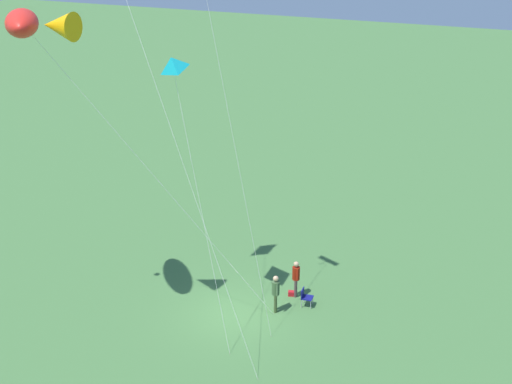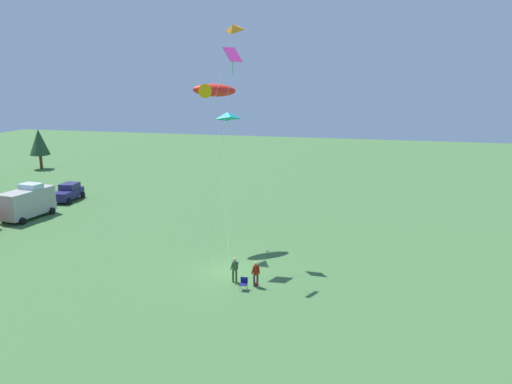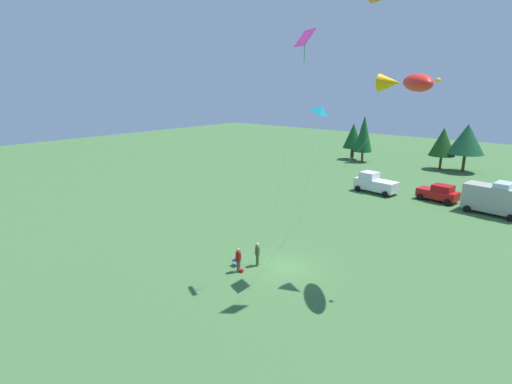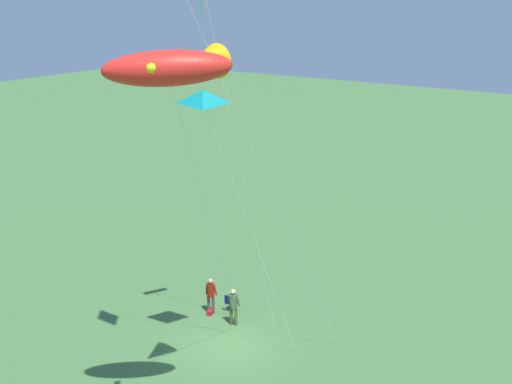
{
  "view_description": "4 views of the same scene",
  "coord_description": "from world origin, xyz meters",
  "px_view_note": "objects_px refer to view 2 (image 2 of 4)",
  "views": [
    {
      "loc": [
        -11.18,
        24.14,
        16.8
      ],
      "look_at": [
        -0.9,
        -0.38,
        5.77
      ],
      "focal_mm": 50.0,
      "sensor_mm": 36.0,
      "label": 1
    },
    {
      "loc": [
        -31.96,
        -9.93,
        13.71
      ],
      "look_at": [
        -3.16,
        -2.85,
        6.76
      ],
      "focal_mm": 35.0,
      "sensor_mm": 36.0,
      "label": 2
    },
    {
      "loc": [
        15.23,
        -20.8,
        12.4
      ],
      "look_at": [
        -3.0,
        0.54,
        4.86
      ],
      "focal_mm": 28.0,
      "sensor_mm": 36.0,
      "label": 3
    },
    {
      "loc": [
        21.96,
        16.25,
        14.78
      ],
      "look_at": [
        -2.46,
        -0.34,
        6.14
      ],
      "focal_mm": 50.0,
      "sensor_mm": 36.0,
      "label": 4
    }
  ],
  "objects_px": {
    "car_navy_hatch": "(68,192)",
    "kite_large_fish": "(213,90)",
    "person_kite_flyer": "(235,268)",
    "person_spectator": "(256,272)",
    "van_motorhome_grey": "(27,202)",
    "kite_delta_teal": "(227,116)",
    "kite_delta_orange": "(233,29)",
    "kite_diamond_rainbow": "(232,60)",
    "folding_chair": "(244,283)",
    "backpack_on_grass": "(255,284)"
  },
  "relations": [
    {
      "from": "backpack_on_grass",
      "to": "van_motorhome_grey",
      "type": "distance_m",
      "value": 27.67
    },
    {
      "from": "person_spectator",
      "to": "kite_delta_orange",
      "type": "distance_m",
      "value": 17.8
    },
    {
      "from": "person_kite_flyer",
      "to": "kite_large_fish",
      "type": "relative_size",
      "value": 0.13
    },
    {
      "from": "kite_diamond_rainbow",
      "to": "kite_delta_orange",
      "type": "xyz_separation_m",
      "value": [
        3.7,
        1.03,
        2.38
      ]
    },
    {
      "from": "kite_large_fish",
      "to": "backpack_on_grass",
      "type": "bearing_deg",
      "value": -146.32
    },
    {
      "from": "backpack_on_grass",
      "to": "kite_delta_orange",
      "type": "bearing_deg",
      "value": 26.77
    },
    {
      "from": "folding_chair",
      "to": "kite_delta_orange",
      "type": "height_order",
      "value": "kite_delta_orange"
    },
    {
      "from": "kite_diamond_rainbow",
      "to": "kite_delta_teal",
      "type": "distance_m",
      "value": 3.96
    },
    {
      "from": "kite_delta_orange",
      "to": "person_spectator",
      "type": "bearing_deg",
      "value": -153.34
    },
    {
      "from": "kite_diamond_rainbow",
      "to": "kite_delta_teal",
      "type": "bearing_deg",
      "value": 34.9
    },
    {
      "from": "van_motorhome_grey",
      "to": "backpack_on_grass",
      "type": "bearing_deg",
      "value": -105.41
    },
    {
      "from": "kite_large_fish",
      "to": "van_motorhome_grey",
      "type": "bearing_deg",
      "value": 84.13
    },
    {
      "from": "kite_large_fish",
      "to": "kite_delta_teal",
      "type": "relative_size",
      "value": 1.16
    },
    {
      "from": "kite_large_fish",
      "to": "person_spectator",
      "type": "bearing_deg",
      "value": -146.52
    },
    {
      "from": "van_motorhome_grey",
      "to": "kite_delta_teal",
      "type": "height_order",
      "value": "kite_delta_teal"
    },
    {
      "from": "kite_large_fish",
      "to": "kite_diamond_rainbow",
      "type": "height_order",
      "value": "kite_diamond_rainbow"
    },
    {
      "from": "kite_diamond_rainbow",
      "to": "kite_delta_orange",
      "type": "relative_size",
      "value": 0.89
    },
    {
      "from": "car_navy_hatch",
      "to": "van_motorhome_grey",
      "type": "bearing_deg",
      "value": 177.71
    },
    {
      "from": "kite_delta_orange",
      "to": "kite_diamond_rainbow",
      "type": "bearing_deg",
      "value": -164.45
    },
    {
      "from": "person_spectator",
      "to": "kite_diamond_rainbow",
      "type": "height_order",
      "value": "kite_diamond_rainbow"
    },
    {
      "from": "van_motorhome_grey",
      "to": "car_navy_hatch",
      "type": "relative_size",
      "value": 1.29
    },
    {
      "from": "backpack_on_grass",
      "to": "kite_delta_teal",
      "type": "bearing_deg",
      "value": 37.26
    },
    {
      "from": "folding_chair",
      "to": "person_spectator",
      "type": "height_order",
      "value": "person_spectator"
    },
    {
      "from": "car_navy_hatch",
      "to": "backpack_on_grass",
      "type": "bearing_deg",
      "value": -129.39
    },
    {
      "from": "kite_large_fish",
      "to": "kite_delta_teal",
      "type": "distance_m",
      "value": 5.27
    },
    {
      "from": "folding_chair",
      "to": "backpack_on_grass",
      "type": "relative_size",
      "value": 2.56
    },
    {
      "from": "car_navy_hatch",
      "to": "kite_large_fish",
      "type": "distance_m",
      "value": 25.23
    },
    {
      "from": "folding_chair",
      "to": "person_spectator",
      "type": "bearing_deg",
      "value": 131.09
    },
    {
      "from": "person_spectator",
      "to": "van_motorhome_grey",
      "type": "xyz_separation_m",
      "value": [
        10.56,
        25.66,
        0.62
      ]
    },
    {
      "from": "backpack_on_grass",
      "to": "van_motorhome_grey",
      "type": "xyz_separation_m",
      "value": [
        10.39,
        25.6,
        1.53
      ]
    },
    {
      "from": "folding_chair",
      "to": "backpack_on_grass",
      "type": "height_order",
      "value": "folding_chair"
    },
    {
      "from": "backpack_on_grass",
      "to": "kite_delta_teal",
      "type": "height_order",
      "value": "kite_delta_teal"
    },
    {
      "from": "person_spectator",
      "to": "backpack_on_grass",
      "type": "height_order",
      "value": "person_spectator"
    },
    {
      "from": "kite_large_fish",
      "to": "kite_delta_teal",
      "type": "height_order",
      "value": "kite_large_fish"
    },
    {
      "from": "backpack_on_grass",
      "to": "kite_large_fish",
      "type": "xyz_separation_m",
      "value": [
        8.33,
        5.55,
        12.43
      ]
    },
    {
      "from": "person_kite_flyer",
      "to": "person_spectator",
      "type": "relative_size",
      "value": 1.0
    },
    {
      "from": "car_navy_hatch",
      "to": "kite_delta_orange",
      "type": "distance_m",
      "value": 29.78
    },
    {
      "from": "kite_delta_orange",
      "to": "folding_chair",
      "type": "bearing_deg",
      "value": -159.57
    },
    {
      "from": "kite_diamond_rainbow",
      "to": "kite_large_fish",
      "type": "bearing_deg",
      "value": 31.01
    },
    {
      "from": "backpack_on_grass",
      "to": "kite_delta_teal",
      "type": "distance_m",
      "value": 11.91
    },
    {
      "from": "car_navy_hatch",
      "to": "person_kite_flyer",
      "type": "bearing_deg",
      "value": -130.67
    },
    {
      "from": "person_kite_flyer",
      "to": "person_spectator",
      "type": "distance_m",
      "value": 1.61
    },
    {
      "from": "person_spectator",
      "to": "backpack_on_grass",
      "type": "xyz_separation_m",
      "value": [
        0.17,
        0.07,
        -0.91
      ]
    },
    {
      "from": "person_spectator",
      "to": "kite_diamond_rainbow",
      "type": "distance_m",
      "value": 14.25
    },
    {
      "from": "van_motorhome_grey",
      "to": "kite_delta_orange",
      "type": "height_order",
      "value": "kite_delta_orange"
    },
    {
      "from": "person_kite_flyer",
      "to": "kite_diamond_rainbow",
      "type": "height_order",
      "value": "kite_diamond_rainbow"
    },
    {
      "from": "backpack_on_grass",
      "to": "van_motorhome_grey",
      "type": "height_order",
      "value": "van_motorhome_grey"
    },
    {
      "from": "backpack_on_grass",
      "to": "person_kite_flyer",
      "type": "bearing_deg",
      "value": 82.15
    },
    {
      "from": "backpack_on_grass",
      "to": "car_navy_hatch",
      "type": "xyz_separation_m",
      "value": [
        17.57,
        25.97,
        0.84
      ]
    },
    {
      "from": "van_motorhome_grey",
      "to": "kite_large_fish",
      "type": "relative_size",
      "value": 0.43
    }
  ]
}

